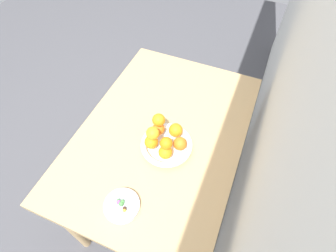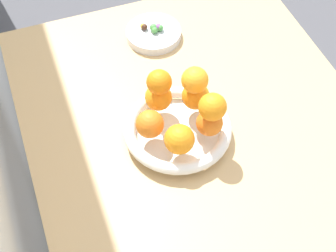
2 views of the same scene
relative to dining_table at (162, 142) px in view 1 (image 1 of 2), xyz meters
name	(u,v)px [view 1 (image 1 of 2)]	position (x,y,z in m)	size (l,w,h in m)	color
ground_plane	(164,193)	(0.00, 0.00, -0.65)	(6.00, 6.00, 0.00)	#4C4C51
wall_back	(306,77)	(0.00, 0.46, 0.60)	(4.00, 0.05, 2.50)	silver
dining_table	(162,142)	(0.00, 0.00, 0.00)	(1.10, 0.76, 0.74)	tan
fruit_bowl	(167,145)	(0.08, 0.06, 0.11)	(0.24, 0.24, 0.04)	white
candy_dish	(121,205)	(0.40, 0.00, 0.10)	(0.14, 0.14, 0.02)	silver
orange_0	(152,142)	(0.12, 0.00, 0.16)	(0.06, 0.06, 0.06)	orange
orange_1	(165,152)	(0.14, 0.08, 0.16)	(0.06, 0.06, 0.06)	orange
orange_2	(180,144)	(0.08, 0.12, 0.16)	(0.06, 0.06, 0.06)	orange
orange_3	(176,130)	(0.02, 0.08, 0.16)	(0.06, 0.06, 0.06)	orange
orange_4	(159,129)	(0.04, 0.00, 0.16)	(0.06, 0.06, 0.06)	orange
orange_5	(159,120)	(0.03, 0.00, 0.21)	(0.06, 0.06, 0.06)	orange
orange_6	(153,133)	(0.11, 0.01, 0.22)	(0.06, 0.06, 0.06)	orange
orange_7	(166,143)	(0.13, 0.08, 0.21)	(0.05, 0.05, 0.05)	orange
candy_ball_0	(124,210)	(0.42, 0.02, 0.12)	(0.01, 0.01, 0.01)	gold
candy_ball_1	(119,202)	(0.40, -0.01, 0.12)	(0.02, 0.02, 0.02)	#8C4C99
candy_ball_2	(125,209)	(0.41, 0.02, 0.12)	(0.02, 0.02, 0.02)	#472819
candy_ball_3	(123,202)	(0.39, 0.00, 0.12)	(0.02, 0.02, 0.02)	#4C9947
candy_ball_4	(118,201)	(0.39, -0.02, 0.12)	(0.02, 0.02, 0.02)	#4C9947
candy_ball_5	(122,203)	(0.40, 0.00, 0.12)	(0.01, 0.01, 0.01)	gold
candy_ball_6	(121,204)	(0.40, 0.00, 0.12)	(0.02, 0.02, 0.02)	#4C9947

